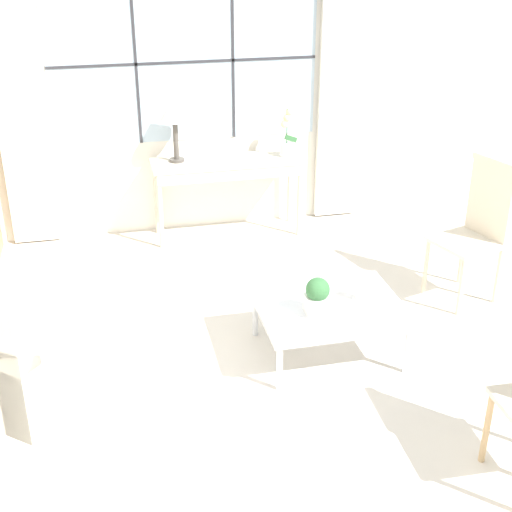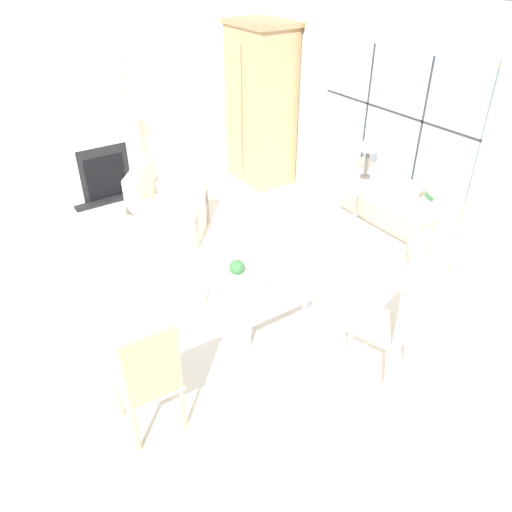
{
  "view_description": "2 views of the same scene",
  "coord_description": "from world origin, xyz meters",
  "px_view_note": "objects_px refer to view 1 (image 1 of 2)",
  "views": [
    {
      "loc": [
        -0.82,
        -3.3,
        2.71
      ],
      "look_at": [
        0.17,
        0.99,
        0.59
      ],
      "focal_mm": 50.0,
      "sensor_mm": 36.0,
      "label": 1
    },
    {
      "loc": [
        3.91,
        -1.61,
        3.31
      ],
      "look_at": [
        0.44,
        0.74,
        0.59
      ],
      "focal_mm": 35.0,
      "sensor_mm": 36.0,
      "label": 2
    }
  ],
  "objects_px": {
    "side_chair_wooden": "(478,223)",
    "pillar_candle": "(361,291)",
    "console_table": "(227,169)",
    "coffee_table": "(329,309)",
    "armchair_upholstered": "(15,349)",
    "potted_plant_small": "(317,296)",
    "potted_orchid": "(287,139)",
    "table_lamp": "(174,111)"
  },
  "relations": [
    {
      "from": "side_chair_wooden",
      "to": "pillar_candle",
      "type": "distance_m",
      "value": 1.25
    },
    {
      "from": "pillar_candle",
      "to": "console_table",
      "type": "bearing_deg",
      "value": 103.09
    },
    {
      "from": "console_table",
      "to": "coffee_table",
      "type": "xyz_separation_m",
      "value": [
        0.27,
        -2.13,
        -0.29
      ]
    },
    {
      "from": "armchair_upholstered",
      "to": "potted_plant_small",
      "type": "relative_size",
      "value": 4.78
    },
    {
      "from": "side_chair_wooden",
      "to": "coffee_table",
      "type": "distance_m",
      "value": 1.47
    },
    {
      "from": "armchair_upholstered",
      "to": "potted_plant_small",
      "type": "distance_m",
      "value": 1.91
    },
    {
      "from": "coffee_table",
      "to": "potted_plant_small",
      "type": "height_order",
      "value": "potted_plant_small"
    },
    {
      "from": "console_table",
      "to": "coffee_table",
      "type": "height_order",
      "value": "console_table"
    },
    {
      "from": "console_table",
      "to": "pillar_candle",
      "type": "bearing_deg",
      "value": -76.91
    },
    {
      "from": "pillar_candle",
      "to": "potted_plant_small",
      "type": "bearing_deg",
      "value": -163.06
    },
    {
      "from": "potted_orchid",
      "to": "potted_plant_small",
      "type": "relative_size",
      "value": 1.76
    },
    {
      "from": "potted_orchid",
      "to": "pillar_candle",
      "type": "distance_m",
      "value": 2.17
    },
    {
      "from": "console_table",
      "to": "potted_plant_small",
      "type": "height_order",
      "value": "console_table"
    },
    {
      "from": "potted_orchid",
      "to": "coffee_table",
      "type": "bearing_deg",
      "value": -97.46
    },
    {
      "from": "side_chair_wooden",
      "to": "potted_plant_small",
      "type": "relative_size",
      "value": 4.38
    },
    {
      "from": "table_lamp",
      "to": "pillar_candle",
      "type": "bearing_deg",
      "value": -66.79
    },
    {
      "from": "potted_orchid",
      "to": "side_chair_wooden",
      "type": "distance_m",
      "value": 1.93
    },
    {
      "from": "coffee_table",
      "to": "potted_plant_small",
      "type": "relative_size",
      "value": 3.81
    },
    {
      "from": "potted_orchid",
      "to": "coffee_table",
      "type": "relative_size",
      "value": 0.46
    },
    {
      "from": "potted_plant_small",
      "to": "pillar_candle",
      "type": "height_order",
      "value": "potted_plant_small"
    },
    {
      "from": "side_chair_wooden",
      "to": "potted_plant_small",
      "type": "distance_m",
      "value": 1.6
    },
    {
      "from": "console_table",
      "to": "potted_orchid",
      "type": "bearing_deg",
      "value": -0.64
    },
    {
      "from": "armchair_upholstered",
      "to": "side_chair_wooden",
      "type": "distance_m",
      "value": 3.41
    },
    {
      "from": "coffee_table",
      "to": "side_chair_wooden",
      "type": "bearing_deg",
      "value": 21.83
    },
    {
      "from": "console_table",
      "to": "armchair_upholstered",
      "type": "distance_m",
      "value": 2.74
    },
    {
      "from": "potted_orchid",
      "to": "potted_plant_small",
      "type": "xyz_separation_m",
      "value": [
        -0.4,
        -2.23,
        -0.37
      ]
    },
    {
      "from": "side_chair_wooden",
      "to": "pillar_candle",
      "type": "xyz_separation_m",
      "value": [
        -1.12,
        -0.54,
        -0.16
      ]
    },
    {
      "from": "side_chair_wooden",
      "to": "pillar_candle",
      "type": "relative_size",
      "value": 6.94
    },
    {
      "from": "table_lamp",
      "to": "potted_plant_small",
      "type": "relative_size",
      "value": 2.32
    },
    {
      "from": "armchair_upholstered",
      "to": "pillar_candle",
      "type": "height_order",
      "value": "armchair_upholstered"
    },
    {
      "from": "console_table",
      "to": "coffee_table",
      "type": "distance_m",
      "value": 2.17
    },
    {
      "from": "console_table",
      "to": "pillar_candle",
      "type": "xyz_separation_m",
      "value": [
        0.5,
        -2.13,
        -0.18
      ]
    },
    {
      "from": "potted_orchid",
      "to": "potted_plant_small",
      "type": "height_order",
      "value": "potted_orchid"
    },
    {
      "from": "armchair_upholstered",
      "to": "potted_plant_small",
      "type": "xyz_separation_m",
      "value": [
        1.89,
        -0.13,
        0.21
      ]
    },
    {
      "from": "armchair_upholstered",
      "to": "side_chair_wooden",
      "type": "relative_size",
      "value": 1.09
    },
    {
      "from": "potted_orchid",
      "to": "side_chair_wooden",
      "type": "bearing_deg",
      "value": -56.12
    },
    {
      "from": "console_table",
      "to": "side_chair_wooden",
      "type": "xyz_separation_m",
      "value": [
        1.62,
        -1.59,
        -0.03
      ]
    },
    {
      "from": "potted_plant_small",
      "to": "pillar_candle",
      "type": "distance_m",
      "value": 0.36
    },
    {
      "from": "armchair_upholstered",
      "to": "potted_orchid",
      "type": "bearing_deg",
      "value": 42.46
    },
    {
      "from": "coffee_table",
      "to": "potted_plant_small",
      "type": "bearing_deg",
      "value": -139.67
    },
    {
      "from": "console_table",
      "to": "potted_orchid",
      "type": "height_order",
      "value": "potted_orchid"
    },
    {
      "from": "potted_orchid",
      "to": "side_chair_wooden",
      "type": "relative_size",
      "value": 0.4
    }
  ]
}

